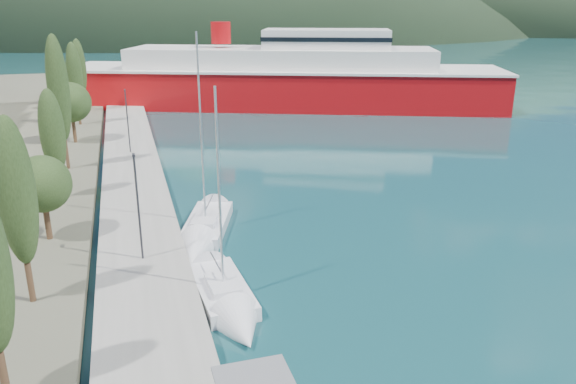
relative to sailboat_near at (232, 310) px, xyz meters
name	(u,v)px	position (x,y,z in m)	size (l,w,h in m)	color
ground	(160,68)	(5.11, 113.54, -0.32)	(1400.00, 1400.00, 0.00)	#144146
quay	(135,193)	(-3.89, 19.54, 0.08)	(5.00, 88.00, 0.80)	gray
tree_row	(61,114)	(-9.29, 26.33, 5.38)	(4.10, 62.35, 11.52)	#47301E
lamp_posts	(137,197)	(-3.89, 7.40, 3.76)	(0.15, 46.92, 6.06)	#2D2D33
sailboat_near	(232,310)	(0.00, 0.00, 0.00)	(3.01, 8.48, 11.98)	silver
sailboat_mid	(201,239)	(-0.20, 9.14, 0.01)	(5.51, 10.02, 13.97)	silver
ferry	(283,80)	(18.79, 56.27, 3.53)	(64.25, 35.86, 12.66)	#AA0A0E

